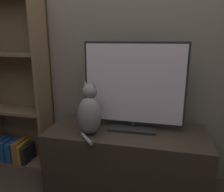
{
  "coord_description": "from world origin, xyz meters",
  "views": [
    {
      "loc": [
        0.27,
        -0.8,
        1.3
      ],
      "look_at": [
        -0.12,
        0.87,
        0.85
      ],
      "focal_mm": 35.0,
      "sensor_mm": 36.0,
      "label": 1
    }
  ],
  "objects": [
    {
      "name": "bookshelf",
      "position": [
        -1.16,
        1.09,
        0.77
      ],
      "size": [
        0.64,
        0.28,
        1.74
      ],
      "color": "brown",
      "rests_on": "ground_plane"
    },
    {
      "name": "cat",
      "position": [
        -0.28,
        0.78,
        0.73
      ],
      "size": [
        0.21,
        0.3,
        0.44
      ],
      "rotation": [
        0.0,
        0.0,
        0.12
      ],
      "color": "gray",
      "rests_on": "tv_stand"
    },
    {
      "name": "tv_stand",
      "position": [
        0.0,
        0.9,
        0.27
      ],
      "size": [
        1.34,
        0.56,
        0.54
      ],
      "color": "#33281E",
      "rests_on": "ground_plane"
    },
    {
      "name": "tv",
      "position": [
        0.04,
        0.97,
        0.9
      ],
      "size": [
        0.85,
        0.24,
        0.74
      ],
      "color": "black",
      "rests_on": "tv_stand"
    },
    {
      "name": "wall_back",
      "position": [
        0.0,
        1.22,
        1.3
      ],
      "size": [
        4.8,
        0.05,
        2.6
      ],
      "color": "#756B5B",
      "rests_on": "ground_plane"
    }
  ]
}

